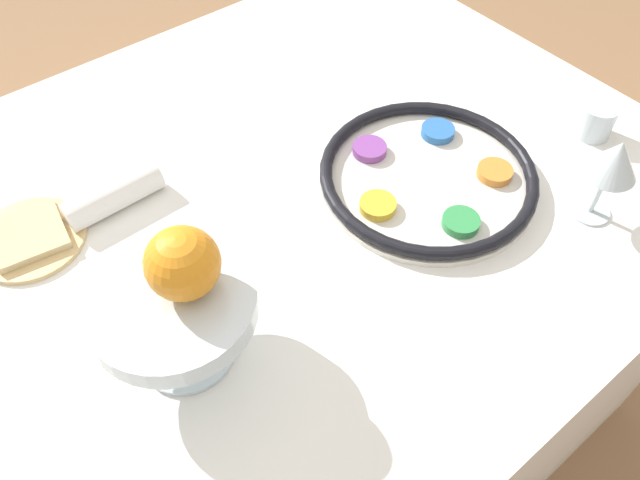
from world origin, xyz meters
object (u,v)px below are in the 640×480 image
object	(u,v)px
seder_plate	(428,175)
fruit_stand	(174,310)
orange_fruit	(182,263)
bread_plate	(29,237)
napkin_roll	(114,196)
wine_glass	(614,161)
cup_near	(596,120)

from	to	relation	value
seder_plate	fruit_stand	distance (m)	0.46
seder_plate	orange_fruit	distance (m)	0.46
seder_plate	orange_fruit	world-z (taller)	orange_fruit
fruit_stand	bread_plate	size ratio (longest dim) A/B	1.23
seder_plate	napkin_roll	xyz separation A→B (m)	(0.41, -0.26, 0.01)
wine_glass	fruit_stand	xyz separation A→B (m)	(0.60, -0.17, -0.01)
seder_plate	orange_fruit	size ratio (longest dim) A/B	4.03
fruit_stand	napkin_roll	distance (m)	0.30
fruit_stand	napkin_roll	world-z (taller)	fruit_stand
fruit_stand	cup_near	bearing A→B (deg)	174.95
seder_plate	bread_plate	distance (m)	0.60
fruit_stand	bread_plate	xyz separation A→B (m)	(0.08, -0.30, -0.09)
bread_plate	fruit_stand	bearing A→B (deg)	105.41
bread_plate	cup_near	distance (m)	0.91
fruit_stand	orange_fruit	bearing A→B (deg)	176.24
fruit_stand	orange_fruit	world-z (taller)	orange_fruit
bread_plate	napkin_roll	distance (m)	0.13
cup_near	napkin_roll	bearing A→B (deg)	-26.48
orange_fruit	fruit_stand	bearing A→B (deg)	-3.76
napkin_roll	bread_plate	bearing A→B (deg)	-7.40
napkin_roll	cup_near	bearing A→B (deg)	153.52
fruit_stand	napkin_roll	size ratio (longest dim) A/B	1.31
wine_glass	napkin_roll	xyz separation A→B (m)	(0.55, -0.46, -0.08)
wine_glass	seder_plate	bearing A→B (deg)	-53.60
wine_glass	fruit_stand	world-z (taller)	wine_glass
bread_plate	cup_near	world-z (taller)	cup_near
wine_glass	cup_near	size ratio (longest dim) A/B	2.32
wine_glass	bread_plate	xyz separation A→B (m)	(0.68, -0.48, -0.10)
orange_fruit	cup_near	world-z (taller)	orange_fruit
seder_plate	cup_near	bearing A→B (deg)	162.96
seder_plate	napkin_roll	size ratio (longest dim) A/B	2.25
bread_plate	napkin_roll	world-z (taller)	napkin_roll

